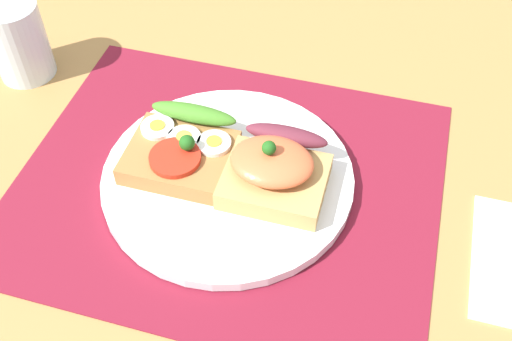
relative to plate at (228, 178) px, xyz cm
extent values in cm
cube|color=#A37640|center=(0.00, 0.00, -2.49)|extent=(120.00, 90.00, 3.20)
cube|color=maroon|center=(0.00, 0.00, -0.74)|extent=(43.02, 35.60, 0.30)
cylinder|color=white|center=(0.00, 0.00, 0.00)|extent=(25.74, 25.74, 1.18)
cube|color=#9C6B38|center=(-5.06, -0.16, 1.63)|extent=(10.61, 8.73, 2.08)
cylinder|color=red|center=(-4.98, -1.30, 2.97)|extent=(5.18, 5.18, 0.60)
ellipsoid|color=#427F25|center=(-5.06, 4.60, 3.57)|extent=(9.34, 2.20, 1.80)
sphere|color=#1E5919|center=(-4.09, -0.16, 4.07)|extent=(1.60, 1.60, 1.60)
cylinder|color=white|center=(-8.25, 2.24, 2.92)|extent=(3.48, 3.48, 0.50)
cylinder|color=yellow|center=(-8.25, 2.24, 3.25)|extent=(1.57, 1.57, 0.16)
cylinder|color=white|center=(-5.06, 1.51, 2.92)|extent=(3.48, 3.48, 0.50)
cylinder|color=yellow|center=(-5.06, 1.51, 3.25)|extent=(1.57, 1.57, 0.16)
cylinder|color=white|center=(-1.88, 1.67, 2.92)|extent=(3.48, 3.48, 0.50)
cylinder|color=yellow|center=(-1.88, 1.67, 3.25)|extent=(1.57, 1.57, 0.16)
cube|color=tan|center=(5.06, -0.55, 1.69)|extent=(10.03, 8.29, 2.19)
ellipsoid|color=#E2653A|center=(4.59, -0.24, 3.91)|extent=(8.22, 6.64, 2.27)
ellipsoid|color=maroon|center=(5.06, 4.00, 3.68)|extent=(8.52, 2.20, 1.80)
sphere|color=#1E5919|center=(4.26, 0.05, 5.75)|extent=(1.40, 1.40, 1.40)
cylinder|color=silver|center=(-28.87, 10.44, 3.81)|extent=(6.66, 6.66, 9.39)
camera|label=1|loc=(13.71, -38.14, 47.70)|focal=42.80mm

